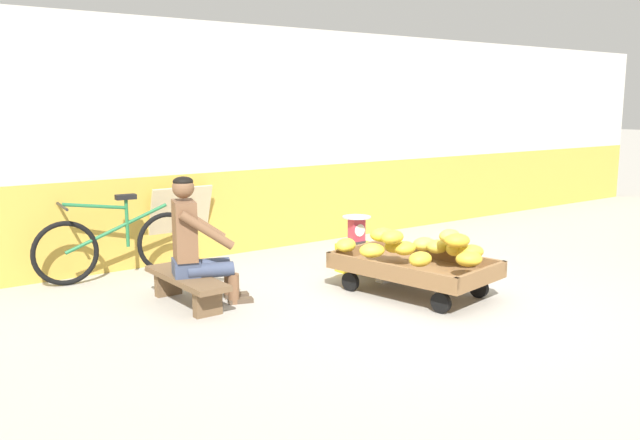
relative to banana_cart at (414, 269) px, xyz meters
name	(u,v)px	position (x,y,z in m)	size (l,w,h in m)	color
ground_plane	(441,312)	(-0.20, -0.55, -0.24)	(80.00, 80.00, 0.00)	#A39E93
back_wall	(248,140)	(-0.20, 2.64, 1.08)	(16.00, 0.30, 2.65)	gold
banana_cart	(414,269)	(0.00, 0.00, 0.00)	(1.09, 1.57, 0.36)	brown
banana_pile	(419,246)	(0.03, -0.03, 0.22)	(1.03, 1.36, 0.26)	gold
low_bench	(187,283)	(-1.85, 0.94, -0.04)	(0.31, 1.10, 0.27)	brown
vendor_seated	(195,241)	(-1.76, 0.92, 0.33)	(0.73, 0.60, 1.14)	brown
plastic_crate	(356,257)	(0.12, 0.98, -0.09)	(0.36, 0.28, 0.30)	gold
weighing_scale	(357,229)	(0.12, 0.98, 0.21)	(0.30, 0.30, 0.29)	#28282D
bicycle_near_left	(118,245)	(-2.00, 2.19, 0.11)	(1.66, 0.48, 0.86)	black
sign_board	(179,225)	(-1.20, 2.47, 0.19)	(0.70, 0.29, 0.87)	#C6B289
shopping_bag	(386,270)	(0.10, 0.49, -0.12)	(0.18, 0.12, 0.24)	silver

